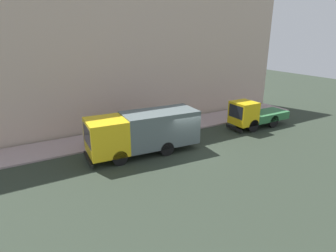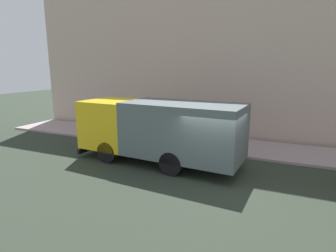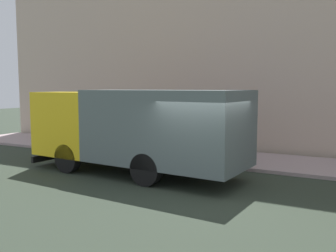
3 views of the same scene
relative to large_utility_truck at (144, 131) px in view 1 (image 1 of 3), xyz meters
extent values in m
plane|color=#2B3428|center=(-0.93, -2.82, -1.60)|extent=(80.00, 80.00, 0.00)
cube|color=#A69091|center=(3.72, -2.82, -1.54)|extent=(3.31, 30.00, 0.12)
cube|color=#C4AB99|center=(5.88, -2.82, 4.44)|extent=(0.50, 30.00, 12.09)
cube|color=yellow|center=(0.17, 2.53, 0.00)|extent=(2.65, 2.55, 2.23)
cube|color=black|center=(0.25, 3.70, 0.27)|extent=(2.10, 0.20, 1.25)
cube|color=#546162|center=(-0.08, -1.19, 0.04)|extent=(2.83, 5.23, 2.32)
cube|color=black|center=(0.25, 3.78, -1.33)|extent=(2.40, 0.28, 0.24)
cylinder|color=black|center=(-0.96, 2.13, -1.11)|extent=(0.36, 1.00, 0.98)
cylinder|color=black|center=(1.23, 1.98, -1.11)|extent=(0.36, 1.00, 0.98)
cylinder|color=black|center=(-1.18, -1.12, -1.11)|extent=(0.36, 1.00, 0.98)
cylinder|color=black|center=(1.02, -1.27, -1.11)|extent=(0.36, 1.00, 0.98)
cube|color=yellow|center=(0.14, -9.28, -0.12)|extent=(1.92, 1.79, 1.89)
cube|color=black|center=(0.14, -8.42, 0.11)|extent=(1.60, 0.08, 1.06)
cube|color=#2D6A3B|center=(0.11, -12.06, -0.73)|extent=(1.94, 3.79, 0.66)
cube|color=black|center=(0.14, -8.34, -1.30)|extent=(1.83, 0.14, 0.24)
cylinder|color=black|center=(-0.67, -9.63, -1.06)|extent=(0.31, 1.09, 1.08)
cylinder|color=black|center=(0.93, -9.65, -1.06)|extent=(0.31, 1.09, 1.08)
cylinder|color=black|center=(-0.69, -12.05, -1.06)|extent=(0.31, 1.09, 1.08)
cylinder|color=black|center=(0.91, -12.07, -1.06)|extent=(0.31, 1.09, 1.08)
cylinder|color=#4C3B4C|center=(2.73, 3.26, -1.06)|extent=(0.31, 0.31, 0.83)
cylinder|color=tan|center=(2.73, 3.26, -0.35)|extent=(0.41, 0.41, 0.59)
sphere|color=tan|center=(2.73, 3.26, 0.06)|extent=(0.23, 0.23, 0.23)
cone|color=orange|center=(2.30, 3.07, -1.12)|extent=(0.51, 0.51, 0.73)
cylinder|color=#4C5156|center=(2.35, -0.60, -0.30)|extent=(0.08, 0.08, 2.36)
cube|color=blue|center=(2.35, -0.58, 0.63)|extent=(0.44, 0.03, 0.36)
camera|label=1|loc=(-16.34, 7.57, 6.34)|focal=30.24mm
camera|label=2|loc=(-10.80, -5.19, 2.69)|focal=29.34mm
camera|label=3|loc=(-10.28, -6.71, 1.28)|focal=39.62mm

